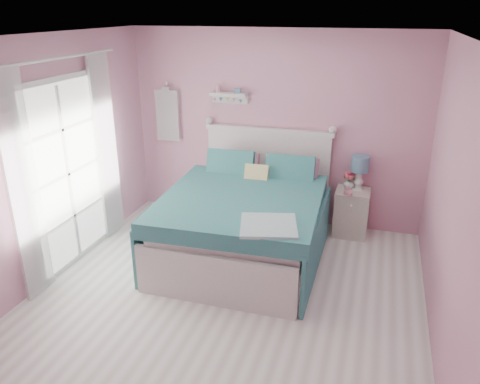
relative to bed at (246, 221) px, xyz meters
The scene contains 13 objects.
floor 1.19m from the bed, 86.13° to the right, with size 4.50×4.50×0.00m, color silver.
room_shell 1.60m from the bed, 86.13° to the right, with size 4.50×4.50×4.50m.
bed is the anchor object (origin of this frame).
nightstand 1.50m from the bed, 37.36° to the left, with size 0.43×0.43×0.63m.
table_lamp 1.65m from the bed, 38.02° to the left, with size 0.23×0.23×0.45m.
vase 1.50m from the bed, 40.68° to the left, with size 0.14×0.14×0.14m, color silver.
teacup 1.37m from the bed, 33.14° to the left, with size 0.10×0.10×0.08m, color pink.
roses 1.52m from the bed, 40.61° to the left, with size 0.14×0.11×0.12m.
wall_shelf 1.78m from the bed, 117.07° to the left, with size 0.50×0.15×0.25m.
hanging_dress 2.07m from the bed, 144.02° to the left, with size 0.34×0.03×0.72m, color white.
french_door 2.12m from the bed, 159.49° to the right, with size 0.04×1.32×2.16m.
curtain_near 2.47m from the bed, 141.78° to the right, with size 0.04×0.40×2.32m, color white.
curtain_far 1.99m from the bed, behind, with size 0.04×0.40×2.32m, color white.
Camera 1 is at (1.35, -3.79, 2.84)m, focal length 35.00 mm.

